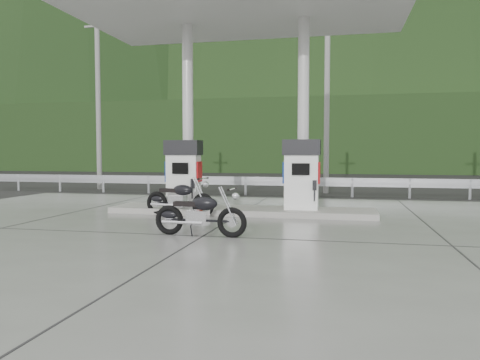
% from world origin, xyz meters
% --- Properties ---
extents(ground, '(160.00, 160.00, 0.00)m').
position_xyz_m(ground, '(0.00, 0.00, 0.00)').
color(ground, black).
rests_on(ground, ground).
extents(forecourt_apron, '(18.00, 14.00, 0.02)m').
position_xyz_m(forecourt_apron, '(0.00, 0.00, 0.01)').
color(forecourt_apron, slate).
rests_on(forecourt_apron, ground).
extents(pump_island, '(7.00, 1.40, 0.15)m').
position_xyz_m(pump_island, '(0.00, 2.50, 0.10)').
color(pump_island, gray).
rests_on(pump_island, forecourt_apron).
extents(gas_pump_left, '(0.95, 0.55, 1.80)m').
position_xyz_m(gas_pump_left, '(-1.60, 2.50, 1.07)').
color(gas_pump_left, white).
rests_on(gas_pump_left, pump_island).
extents(gas_pump_right, '(0.95, 0.55, 1.80)m').
position_xyz_m(gas_pump_right, '(1.60, 2.50, 1.07)').
color(gas_pump_right, white).
rests_on(gas_pump_right, pump_island).
extents(canopy_column_left, '(0.30, 0.30, 5.00)m').
position_xyz_m(canopy_column_left, '(-1.60, 2.90, 2.67)').
color(canopy_column_left, silver).
rests_on(canopy_column_left, pump_island).
extents(canopy_column_right, '(0.30, 0.30, 5.00)m').
position_xyz_m(canopy_column_right, '(1.60, 2.90, 2.67)').
color(canopy_column_right, silver).
rests_on(canopy_column_right, pump_island).
extents(canopy_roof, '(8.50, 5.00, 0.40)m').
position_xyz_m(canopy_roof, '(0.00, 2.50, 5.37)').
color(canopy_roof, silver).
rests_on(canopy_roof, canopy_column_left).
extents(guardrail, '(26.00, 0.16, 1.42)m').
position_xyz_m(guardrail, '(0.00, 8.00, 0.71)').
color(guardrail, '#B0B4B9').
rests_on(guardrail, ground).
extents(road, '(60.00, 7.00, 0.01)m').
position_xyz_m(road, '(0.00, 11.50, 0.00)').
color(road, black).
rests_on(road, ground).
extents(utility_pole_a, '(0.22, 0.22, 8.00)m').
position_xyz_m(utility_pole_a, '(-8.00, 9.50, 4.00)').
color(utility_pole_a, gray).
rests_on(utility_pole_a, ground).
extents(utility_pole_b, '(0.22, 0.22, 8.00)m').
position_xyz_m(utility_pole_b, '(2.00, 9.50, 4.00)').
color(utility_pole_b, gray).
rests_on(utility_pole_b, ground).
extents(tree_band, '(80.00, 6.00, 6.00)m').
position_xyz_m(tree_band, '(0.00, 30.00, 3.00)').
color(tree_band, black).
rests_on(tree_band, ground).
extents(forested_hills, '(100.00, 40.00, 140.00)m').
position_xyz_m(forested_hills, '(0.00, 60.00, 0.00)').
color(forested_hills, black).
rests_on(forested_hills, ground).
extents(motorcycle_left, '(1.78, 0.64, 0.83)m').
position_xyz_m(motorcycle_left, '(-0.07, -0.97, 0.43)').
color(motorcycle_left, black).
rests_on(motorcycle_left, forecourt_apron).
extents(motorcycle_right, '(1.89, 0.87, 0.86)m').
position_xyz_m(motorcycle_right, '(-1.45, 1.73, 0.45)').
color(motorcycle_right, black).
rests_on(motorcycle_right, forecourt_apron).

